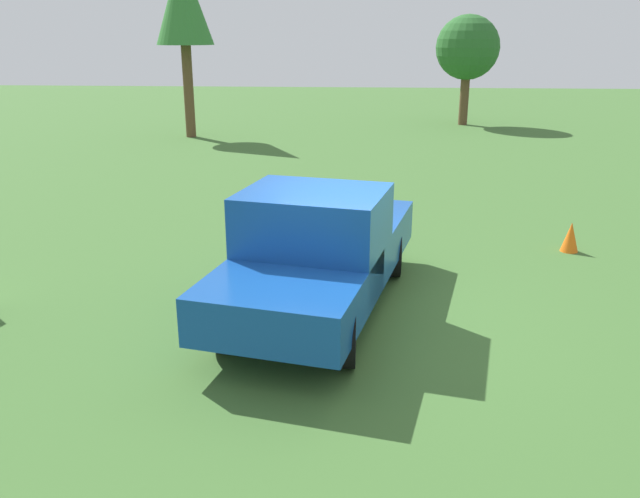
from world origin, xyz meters
The scene contains 5 objects.
ground_plane centered at (0.00, 0.00, 0.00)m, with size 80.00×80.00×0.00m, color #3D662D.
pickup_truck centered at (0.19, 0.61, 0.95)m, with size 5.27×2.90×1.82m.
tree_back_right centered at (16.23, 6.69, 4.84)m, with size 2.10×2.10×6.52m.
tree_far_center centered at (20.47, -4.16, 3.17)m, with size 2.66×2.66×4.54m.
traffic_cone centered at (3.21, -3.81, 0.28)m, with size 0.32×0.32×0.55m, color orange.
Camera 1 is at (-8.50, -0.06, 3.85)m, focal length 36.70 mm.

